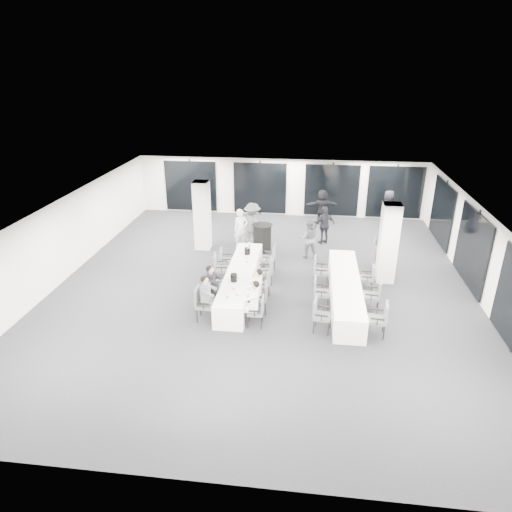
{
  "coord_description": "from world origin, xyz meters",
  "views": [
    {
      "loc": [
        1.46,
        -13.9,
        7.13
      ],
      "look_at": [
        -0.2,
        -0.2,
        1.21
      ],
      "focal_mm": 32.0,
      "sensor_mm": 36.0,
      "label": 1
    }
  ],
  "objects_px": {
    "banquet_table_side": "(345,291)",
    "chair_main_right_far": "(270,257)",
    "chair_main_right_mid": "(264,283)",
    "chair_side_left_mid": "(319,290)",
    "standing_guest_e": "(388,207)",
    "chair_main_right_fourth": "(267,269)",
    "chair_main_left_mid": "(214,281)",
    "standing_guest_h": "(383,243)",
    "chair_main_right_near": "(258,310)",
    "standing_guest_c": "(252,222)",
    "chair_main_left_fourth": "(219,266)",
    "chair_side_right_far": "(369,276)",
    "chair_main_left_second": "(208,293)",
    "chair_main_left_far": "(224,259)",
    "chair_side_left_near": "(320,313)",
    "standing_guest_g": "(199,199)",
    "standing_guest_d": "(325,223)",
    "ice_bucket_near": "(234,278)",
    "standing_guest_b": "(309,236)",
    "cocktail_table": "(262,238)",
    "standing_guest_f": "(322,204)",
    "banquet_table_main": "(241,281)",
    "chair_side_right_mid": "(374,294)",
    "chair_main_left_near": "(202,302)",
    "chair_main_right_second": "(261,295)",
    "chair_side_right_near": "(380,317)",
    "chair_side_left_far": "(319,269)"
  },
  "relations": [
    {
      "from": "chair_main_right_near",
      "to": "chair_side_right_far",
      "type": "relative_size",
      "value": 1.03
    },
    {
      "from": "chair_main_right_second",
      "to": "standing_guest_h",
      "type": "distance_m",
      "value": 5.55
    },
    {
      "from": "banquet_table_side",
      "to": "chair_side_left_mid",
      "type": "distance_m",
      "value": 0.95
    },
    {
      "from": "chair_main_left_far",
      "to": "chair_main_right_far",
      "type": "height_order",
      "value": "chair_main_right_far"
    },
    {
      "from": "chair_side_right_mid",
      "to": "chair_side_right_far",
      "type": "bearing_deg",
      "value": 8.62
    },
    {
      "from": "chair_side_left_near",
      "to": "chair_side_right_far",
      "type": "xyz_separation_m",
      "value": [
        1.66,
        2.74,
        -0.05
      ]
    },
    {
      "from": "chair_side_right_far",
      "to": "standing_guest_c",
      "type": "xyz_separation_m",
      "value": [
        -4.4,
        3.61,
        0.52
      ]
    },
    {
      "from": "chair_main_left_mid",
      "to": "ice_bucket_near",
      "type": "relative_size",
      "value": 3.68
    },
    {
      "from": "chair_main_right_far",
      "to": "standing_guest_e",
      "type": "distance_m",
      "value": 7.21
    },
    {
      "from": "chair_main_right_fourth",
      "to": "chair_side_right_far",
      "type": "distance_m",
      "value": 3.42
    },
    {
      "from": "chair_main_left_near",
      "to": "chair_main_right_far",
      "type": "distance_m",
      "value": 4.02
    },
    {
      "from": "banquet_table_main",
      "to": "standing_guest_g",
      "type": "bearing_deg",
      "value": 113.69
    },
    {
      "from": "chair_main_left_near",
      "to": "chair_side_right_mid",
      "type": "bearing_deg",
      "value": 103.65
    },
    {
      "from": "chair_main_right_fourth",
      "to": "chair_side_right_far",
      "type": "relative_size",
      "value": 1.06
    },
    {
      "from": "chair_main_left_far",
      "to": "chair_side_left_near",
      "type": "xyz_separation_m",
      "value": [
        3.41,
        -3.63,
        0.06
      ]
    },
    {
      "from": "banquet_table_side",
      "to": "chair_main_right_far",
      "type": "xyz_separation_m",
      "value": [
        -2.59,
        2.01,
        0.19
      ]
    },
    {
      "from": "standing_guest_g",
      "to": "standing_guest_h",
      "type": "distance_m",
      "value": 9.2
    },
    {
      "from": "chair_side_right_mid",
      "to": "standing_guest_f",
      "type": "relative_size",
      "value": 0.55
    },
    {
      "from": "standing_guest_f",
      "to": "chair_main_right_mid",
      "type": "bearing_deg",
      "value": 65.02
    },
    {
      "from": "standing_guest_b",
      "to": "standing_guest_h",
      "type": "distance_m",
      "value": 2.8
    },
    {
      "from": "standing_guest_e",
      "to": "chair_main_right_fourth",
      "type": "bearing_deg",
      "value": 131.07
    },
    {
      "from": "chair_main_right_mid",
      "to": "chair_side_left_mid",
      "type": "bearing_deg",
      "value": -94.0
    },
    {
      "from": "chair_main_left_fourth",
      "to": "standing_guest_d",
      "type": "bearing_deg",
      "value": 130.5
    },
    {
      "from": "standing_guest_f",
      "to": "ice_bucket_near",
      "type": "bearing_deg",
      "value": 59.66
    },
    {
      "from": "banquet_table_side",
      "to": "standing_guest_f",
      "type": "bearing_deg",
      "value": 94.97
    },
    {
      "from": "chair_main_left_second",
      "to": "chair_main_right_near",
      "type": "relative_size",
      "value": 0.97
    },
    {
      "from": "chair_side_right_far",
      "to": "chair_main_right_near",
      "type": "bearing_deg",
      "value": 130.46
    },
    {
      "from": "chair_side_right_far",
      "to": "standing_guest_c",
      "type": "bearing_deg",
      "value": 52.96
    },
    {
      "from": "chair_main_left_mid",
      "to": "standing_guest_h",
      "type": "distance_m",
      "value": 6.43
    },
    {
      "from": "chair_main_right_far",
      "to": "standing_guest_g",
      "type": "xyz_separation_m",
      "value": [
        -3.93,
        5.33,
        0.49
      ]
    },
    {
      "from": "chair_main_left_near",
      "to": "chair_main_right_fourth",
      "type": "relative_size",
      "value": 1.1
    },
    {
      "from": "chair_main_left_fourth",
      "to": "chair_side_right_far",
      "type": "distance_m",
      "value": 5.09
    },
    {
      "from": "banquet_table_main",
      "to": "standing_guest_d",
      "type": "bearing_deg",
      "value": 59.27
    },
    {
      "from": "standing_guest_c",
      "to": "chair_side_right_far",
      "type": "bearing_deg",
      "value": 174.48
    },
    {
      "from": "chair_side_right_mid",
      "to": "standing_guest_b",
      "type": "distance_m",
      "value": 4.49
    },
    {
      "from": "chair_main_right_near",
      "to": "standing_guest_e",
      "type": "relative_size",
      "value": 0.46
    },
    {
      "from": "chair_side_left_far",
      "to": "standing_guest_g",
      "type": "relative_size",
      "value": 0.48
    },
    {
      "from": "chair_main_left_mid",
      "to": "standing_guest_e",
      "type": "relative_size",
      "value": 0.45
    },
    {
      "from": "standing_guest_b",
      "to": "standing_guest_f",
      "type": "xyz_separation_m",
      "value": [
        0.57,
        4.16,
        0.04
      ]
    },
    {
      "from": "chair_main_right_near",
      "to": "standing_guest_c",
      "type": "distance_m",
      "value": 6.39
    },
    {
      "from": "chair_main_left_fourth",
      "to": "chair_side_left_mid",
      "type": "bearing_deg",
      "value": 60.94
    },
    {
      "from": "banquet_table_main",
      "to": "chair_main_left_fourth",
      "type": "bearing_deg",
      "value": 142.85
    },
    {
      "from": "chair_main_left_far",
      "to": "standing_guest_d",
      "type": "relative_size",
      "value": 0.48
    },
    {
      "from": "chair_main_left_mid",
      "to": "standing_guest_h",
      "type": "relative_size",
      "value": 0.46
    },
    {
      "from": "chair_main_left_fourth",
      "to": "chair_side_right_far",
      "type": "bearing_deg",
      "value": 82.03
    },
    {
      "from": "chair_main_right_near",
      "to": "chair_main_right_fourth",
      "type": "bearing_deg",
      "value": -0.47
    },
    {
      "from": "standing_guest_b",
      "to": "cocktail_table",
      "type": "bearing_deg",
      "value": -17.13
    },
    {
      "from": "cocktail_table",
      "to": "chair_side_right_near",
      "type": "bearing_deg",
      "value": -55.77
    },
    {
      "from": "chair_main_right_fourth",
      "to": "ice_bucket_near",
      "type": "relative_size",
      "value": 3.79
    },
    {
      "from": "chair_main_left_fourth",
      "to": "chair_main_right_mid",
      "type": "height_order",
      "value": "chair_main_left_fourth"
    }
  ]
}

